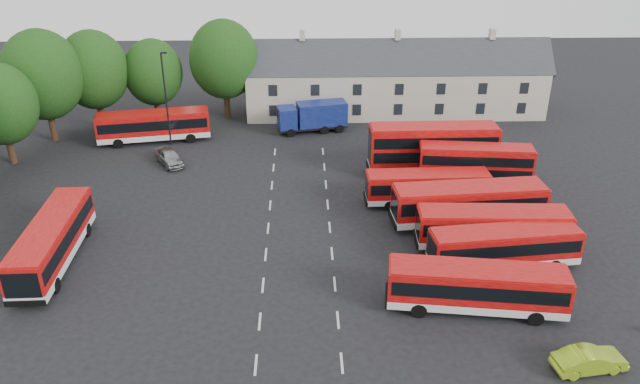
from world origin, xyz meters
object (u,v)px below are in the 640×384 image
(bus_row_a, at_px, (477,285))
(silver_car, at_px, (169,157))
(box_truck, at_px, (313,116))
(lamppost, at_px, (166,97))
(bus_west, at_px, (52,239))
(lime_car, at_px, (590,360))
(bus_dd_south, at_px, (475,164))

(bus_row_a, height_order, silver_car, bus_row_a)
(box_truck, distance_m, lamppost, 16.03)
(bus_west, bearing_deg, bus_row_a, -104.00)
(silver_car, height_order, lime_car, silver_car)
(bus_row_a, bearing_deg, bus_dd_south, 84.29)
(lamppost, bearing_deg, bus_dd_south, -21.13)
(lime_car, bearing_deg, lamppost, 31.50)
(box_truck, bearing_deg, bus_dd_south, -58.00)
(bus_row_a, xyz_separation_m, lamppost, (-25.11, 29.55, 3.39))
(bus_row_a, height_order, bus_west, bus_west)
(bus_west, height_order, lamppost, lamppost)
(box_truck, height_order, silver_car, box_truck)
(lime_car, relative_size, lamppost, 0.43)
(bus_row_a, bearing_deg, lamppost, 138.45)
(lime_car, bearing_deg, bus_row_a, 32.53)
(bus_row_a, bearing_deg, box_truck, 114.69)
(bus_row_a, height_order, bus_dd_south, bus_dd_south)
(bus_dd_south, height_order, box_truck, bus_dd_south)
(bus_row_a, bearing_deg, bus_west, 175.44)
(lime_car, height_order, lamppost, lamppost)
(bus_row_a, xyz_separation_m, bus_dd_south, (4.45, 18.12, 0.42))
(bus_row_a, relative_size, bus_west, 0.98)
(box_truck, xyz_separation_m, lamppost, (-15.26, -3.49, 3.45))
(bus_west, bearing_deg, bus_dd_south, -72.47)
(box_truck, xyz_separation_m, silver_car, (-14.47, -8.65, -1.10))
(bus_west, xyz_separation_m, lime_car, (34.43, -12.34, -1.31))
(bus_row_a, height_order, box_truck, box_truck)
(bus_west, relative_size, silver_car, 2.63)
(bus_dd_south, relative_size, box_truck, 1.29)
(box_truck, distance_m, lime_car, 41.60)
(silver_car, relative_size, lamppost, 0.45)
(silver_car, bearing_deg, lime_car, -76.29)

